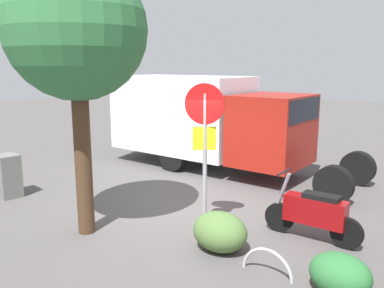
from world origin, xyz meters
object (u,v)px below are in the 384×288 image
at_px(street_tree, 76,32).
at_px(bike_rack_hoop, 267,274).
at_px(box_truck_near, 207,117).
at_px(stop_sign, 205,134).
at_px(motorcycle, 314,213).
at_px(utility_cabinet, 8,176).

relative_size(street_tree, bike_rack_hoop, 5.85).
distance_m(box_truck_near, bike_rack_hoop, 6.72).
distance_m(stop_sign, bike_rack_hoop, 2.72).
xyz_separation_m(motorcycle, street_tree, (3.44, 2.44, 3.17)).
bearing_deg(stop_sign, bike_rack_hoop, 157.32).
distance_m(box_truck_near, utility_cabinet, 5.73).
distance_m(stop_sign, street_tree, 2.90).
relative_size(box_truck_near, bike_rack_hoop, 9.28).
relative_size(motorcycle, bike_rack_hoop, 2.13).
height_order(box_truck_near, bike_rack_hoop, box_truck_near).
xyz_separation_m(stop_sign, street_tree, (1.60, 1.58, 1.83)).
bearing_deg(stop_sign, street_tree, 44.65).
height_order(stop_sign, street_tree, street_tree).
height_order(motorcycle, utility_cabinet, motorcycle).
height_order(box_truck_near, motorcycle, box_truck_near).
relative_size(street_tree, utility_cabinet, 4.81).
bearing_deg(bike_rack_hoop, box_truck_near, -43.79).
bearing_deg(utility_cabinet, bike_rack_hoop, -173.37).
distance_m(box_truck_near, stop_sign, 4.75).
xyz_separation_m(stop_sign, bike_rack_hoop, (-1.83, 0.76, -1.86)).
xyz_separation_m(street_tree, utility_cabinet, (3.20, -0.05, -3.17)).
xyz_separation_m(box_truck_near, bike_rack_hoop, (-4.72, 4.52, -1.57)).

